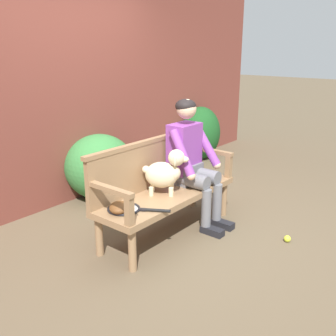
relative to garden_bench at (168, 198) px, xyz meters
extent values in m
plane|color=brown|center=(0.00, 0.00, -0.38)|extent=(40.00, 40.00, 0.00)
cube|color=brown|center=(0.00, 1.62, 0.97)|extent=(8.00, 0.30, 2.70)
ellipsoid|color=#194C1E|center=(2.44, 1.29, 0.05)|extent=(0.72, 0.62, 0.87)
ellipsoid|color=#337538|center=(0.24, 1.26, 0.02)|extent=(0.86, 0.86, 0.80)
cube|color=#93704C|center=(0.00, 0.00, 0.03)|extent=(1.61, 0.53, 0.06)
cylinder|color=#93704C|center=(-0.73, -0.21, -0.19)|extent=(0.07, 0.07, 0.38)
cylinder|color=#93704C|center=(0.73, -0.21, -0.19)|extent=(0.07, 0.07, 0.38)
cylinder|color=#93704C|center=(-0.73, 0.21, -0.19)|extent=(0.07, 0.07, 0.38)
cylinder|color=#93704C|center=(0.73, 0.21, -0.19)|extent=(0.07, 0.07, 0.38)
cube|color=#93704C|center=(0.00, 0.24, 0.29)|extent=(1.61, 0.05, 0.46)
cube|color=#93704C|center=(0.00, 0.24, 0.54)|extent=(1.65, 0.06, 0.04)
cube|color=#93704C|center=(-0.77, -0.23, 0.18)|extent=(0.06, 0.06, 0.24)
cube|color=#93704C|center=(-0.77, 0.00, 0.32)|extent=(0.06, 0.53, 0.04)
cube|color=#93704C|center=(0.77, -0.23, 0.18)|extent=(0.06, 0.06, 0.24)
cube|color=#93704C|center=(0.77, 0.00, 0.32)|extent=(0.06, 0.53, 0.04)
cube|color=black|center=(0.25, -0.37, -0.35)|extent=(0.10, 0.24, 0.07)
cylinder|color=slate|center=(0.25, -0.29, -0.12)|extent=(0.10, 0.10, 0.39)
cylinder|color=slate|center=(0.25, -0.12, 0.14)|extent=(0.15, 0.34, 0.15)
cube|color=black|center=(0.45, -0.37, -0.35)|extent=(0.10, 0.24, 0.07)
cylinder|color=slate|center=(0.45, -0.29, -0.12)|extent=(0.10, 0.10, 0.39)
cylinder|color=slate|center=(0.45, -0.12, 0.14)|extent=(0.15, 0.34, 0.15)
cube|color=slate|center=(0.35, 0.05, 0.16)|extent=(0.32, 0.24, 0.20)
cube|color=#843D93|center=(0.35, 0.07, 0.42)|extent=(0.34, 0.22, 0.52)
cylinder|color=#843D93|center=(0.14, -0.06, 0.44)|extent=(0.14, 0.34, 0.45)
sphere|color=#DBB28E|center=(0.12, -0.19, 0.24)|extent=(0.09, 0.09, 0.09)
cylinder|color=#843D93|center=(0.56, -0.06, 0.44)|extent=(0.14, 0.34, 0.45)
sphere|color=#DBB28E|center=(0.58, -0.19, 0.24)|extent=(0.09, 0.09, 0.09)
sphere|color=#DBB28E|center=(0.35, 0.05, 0.83)|extent=(0.20, 0.20, 0.20)
ellipsoid|color=black|center=(0.35, 0.06, 0.86)|extent=(0.21, 0.21, 0.14)
cylinder|color=beige|center=(-0.06, -0.08, 0.10)|extent=(0.05, 0.05, 0.08)
cylinder|color=beige|center=(0.04, -0.02, 0.10)|extent=(0.05, 0.05, 0.08)
cylinder|color=beige|center=(-0.17, 0.07, 0.10)|extent=(0.05, 0.05, 0.08)
cylinder|color=beige|center=(-0.07, 0.14, 0.10)|extent=(0.05, 0.05, 0.08)
ellipsoid|color=beige|center=(-0.06, 0.03, 0.25)|extent=(0.35, 0.38, 0.25)
sphere|color=beige|center=(0.00, -0.06, 0.27)|extent=(0.15, 0.15, 0.15)
sphere|color=beige|center=(0.02, -0.09, 0.42)|extent=(0.16, 0.16, 0.16)
ellipsoid|color=beige|center=(0.06, -0.15, 0.41)|extent=(0.11, 0.11, 0.06)
ellipsoid|color=beige|center=(-0.04, -0.12, 0.41)|extent=(0.06, 0.06, 0.12)
ellipsoid|color=beige|center=(0.07, -0.04, 0.41)|extent=(0.06, 0.06, 0.12)
sphere|color=beige|center=(-0.15, 0.15, 0.30)|extent=(0.07, 0.07, 0.07)
torus|color=black|center=(-0.58, 0.03, 0.07)|extent=(0.40, 0.40, 0.02)
cylinder|color=silver|center=(-0.58, 0.03, 0.06)|extent=(0.25, 0.25, 0.00)
cube|color=black|center=(-0.49, -0.11, 0.07)|extent=(0.07, 0.08, 0.02)
cylinder|color=black|center=(-0.42, -0.23, 0.07)|extent=(0.14, 0.20, 0.03)
ellipsoid|color=brown|center=(-0.64, 0.03, 0.10)|extent=(0.28, 0.27, 0.09)
sphere|color=#CCDB33|center=(0.58, -1.02, -0.35)|extent=(0.07, 0.07, 0.07)
camera|label=1|loc=(-2.78, -2.25, 1.44)|focal=41.78mm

